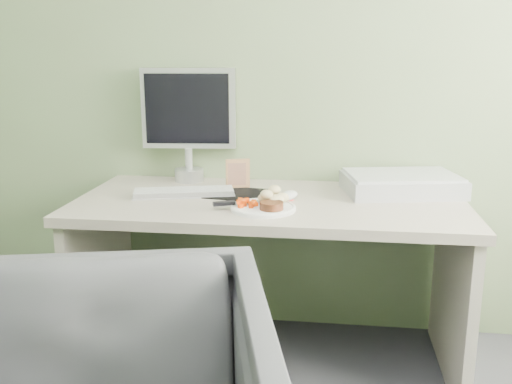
# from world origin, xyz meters

# --- Properties ---
(wall_back) EXTENTS (3.50, 0.00, 3.50)m
(wall_back) POSITION_xyz_m (0.00, 2.00, 1.35)
(wall_back) COLOR gray
(wall_back) RESTS_ON floor
(desk) EXTENTS (1.60, 0.75, 0.73)m
(desk) POSITION_xyz_m (0.00, 1.62, 0.55)
(desk) COLOR #BBAF9D
(desk) RESTS_ON floor
(plate) EXTENTS (0.25, 0.25, 0.01)m
(plate) POSITION_xyz_m (-0.01, 1.46, 0.74)
(plate) COLOR white
(plate) RESTS_ON desk
(steak) EXTENTS (0.10, 0.10, 0.03)m
(steak) POSITION_xyz_m (0.03, 1.43, 0.76)
(steak) COLOR black
(steak) RESTS_ON plate
(potato_pile) EXTENTS (0.14, 0.13, 0.06)m
(potato_pile) POSITION_xyz_m (0.03, 1.52, 0.78)
(potato_pile) COLOR tan
(potato_pile) RESTS_ON plate
(carrot_heap) EXTENTS (0.06, 0.06, 0.04)m
(carrot_heap) POSITION_xyz_m (-0.07, 1.46, 0.76)
(carrot_heap) COLOR #DE3C04
(carrot_heap) RESTS_ON plate
(steak_knife) EXTENTS (0.21, 0.11, 0.02)m
(steak_knife) POSITION_xyz_m (-0.13, 1.46, 0.76)
(steak_knife) COLOR silver
(steak_knife) RESTS_ON plate
(mousepad) EXTENTS (0.29, 0.27, 0.00)m
(mousepad) POSITION_xyz_m (-0.16, 1.70, 0.73)
(mousepad) COLOR black
(mousepad) RESTS_ON desk
(keyboard) EXTENTS (0.44, 0.23, 0.02)m
(keyboard) POSITION_xyz_m (-0.37, 1.65, 0.75)
(keyboard) COLOR white
(keyboard) RESTS_ON desk
(computer_mouse) EXTENTS (0.09, 0.12, 0.04)m
(computer_mouse) POSITION_xyz_m (0.08, 1.63, 0.75)
(computer_mouse) COLOR white
(computer_mouse) RESTS_ON desk
(photo_frame) EXTENTS (0.11, 0.05, 0.13)m
(photo_frame) POSITION_xyz_m (-0.16, 1.80, 0.80)
(photo_frame) COLOR #9F734A
(photo_frame) RESTS_ON desk
(eyedrop_bottle) EXTENTS (0.03, 0.03, 0.08)m
(eyedrop_bottle) POSITION_xyz_m (-0.14, 1.82, 0.76)
(eyedrop_bottle) COLOR white
(eyedrop_bottle) RESTS_ON desk
(scanner) EXTENTS (0.53, 0.41, 0.07)m
(scanner) POSITION_xyz_m (0.55, 1.81, 0.77)
(scanner) COLOR #A3A4A9
(scanner) RESTS_ON desk
(monitor) EXTENTS (0.44, 0.14, 0.52)m
(monitor) POSITION_xyz_m (-0.42, 1.94, 1.02)
(monitor) COLOR silver
(monitor) RESTS_ON desk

